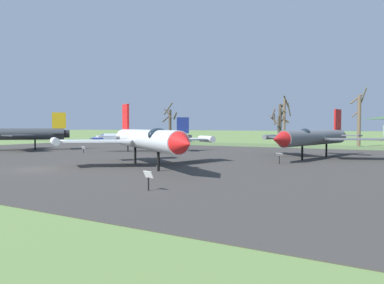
% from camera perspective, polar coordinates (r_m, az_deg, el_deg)
% --- Properties ---
extents(ground_plane, '(600.00, 600.00, 0.00)m').
position_cam_1_polar(ground_plane, '(31.14, -22.64, -4.12)').
color(ground_plane, '#607F42').
extents(asphalt_apron, '(79.11, 48.46, 0.05)m').
position_cam_1_polar(asphalt_apron, '(41.66, -6.71, -2.30)').
color(asphalt_apron, '#383533').
rests_on(asphalt_apron, ground).
extents(grass_verge_strip, '(139.11, 12.00, 0.06)m').
position_cam_1_polar(grass_verge_strip, '(68.43, 8.30, -0.45)').
color(grass_verge_strip, '#526A3C').
rests_on(grass_verge_strip, ground).
extents(jet_fighter_front_left, '(12.39, 11.13, 4.81)m').
position_cam_1_polar(jet_fighter_front_left, '(49.56, -7.79, 0.67)').
color(jet_fighter_front_left, '#8EA3B2').
rests_on(jet_fighter_front_left, ground).
extents(info_placard_front_left, '(0.52, 0.34, 0.90)m').
position_cam_1_polar(info_placard_front_left, '(48.61, -17.07, -1.09)').
color(info_placard_front_left, black).
rests_on(info_placard_front_left, ground).
extents(jet_fighter_front_right, '(12.90, 14.12, 5.65)m').
position_cam_1_polar(jet_fighter_front_right, '(57.77, -27.36, 1.17)').
color(jet_fighter_front_right, '#33383D').
rests_on(jet_fighter_front_right, ground).
extents(jet_fighter_rear_center, '(14.79, 16.53, 5.59)m').
position_cam_1_polar(jet_fighter_rear_center, '(40.28, 19.14, 0.74)').
color(jet_fighter_rear_center, '#565B60').
rests_on(jet_fighter_rear_center, ground).
extents(info_placard_rear_center, '(0.65, 0.27, 1.06)m').
position_cam_1_polar(info_placard_rear_center, '(33.51, 13.89, -2.36)').
color(info_placard_rear_center, black).
rests_on(info_placard_rear_center, ground).
extents(jet_fighter_rear_left, '(15.31, 13.95, 5.75)m').
position_cam_1_polar(jet_fighter_rear_left, '(30.21, -7.46, 0.48)').
color(jet_fighter_rear_left, silver).
rests_on(jet_fighter_rear_left, ground).
extents(info_placard_rear_left, '(0.68, 0.36, 1.11)m').
position_cam_1_polar(info_placard_rear_left, '(19.11, -7.03, -5.83)').
color(info_placard_rear_left, black).
rests_on(info_placard_rear_left, ground).
extents(bare_tree_far_left, '(3.40, 3.09, 8.95)m').
position_cam_1_polar(bare_tree_far_left, '(78.91, -3.57, 3.06)').
color(bare_tree_far_left, '#42382D').
rests_on(bare_tree_far_left, ground).
extents(bare_tree_left_of_center, '(2.89, 2.91, 6.06)m').
position_cam_1_polar(bare_tree_left_of_center, '(71.08, 13.70, 2.27)').
color(bare_tree_left_of_center, '#42382D').
rests_on(bare_tree_left_of_center, ground).
extents(bare_tree_center, '(3.12, 2.90, 9.50)m').
position_cam_1_polar(bare_tree_center, '(71.39, 14.00, 3.32)').
color(bare_tree_center, '#42382D').
rests_on(bare_tree_center, ground).
extents(bare_tree_right_of_center, '(1.78, 1.95, 8.78)m').
position_cam_1_polar(bare_tree_right_of_center, '(68.00, 14.71, 3.37)').
color(bare_tree_right_of_center, brown).
rests_on(bare_tree_right_of_center, ground).
extents(bare_tree_far_right, '(2.76, 1.94, 10.24)m').
position_cam_1_polar(bare_tree_far_right, '(68.11, 25.31, 3.41)').
color(bare_tree_far_right, brown).
rests_on(bare_tree_far_right, ground).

